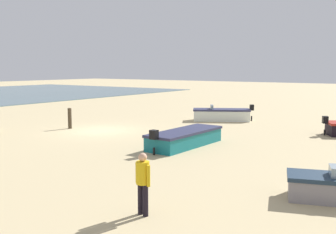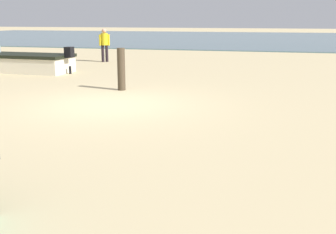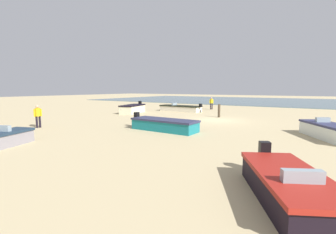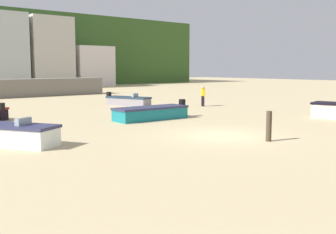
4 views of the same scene
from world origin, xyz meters
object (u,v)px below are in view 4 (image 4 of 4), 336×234
at_px(boat_teal_5, 151,113).
at_px(mooring_post_near_water, 269,126).
at_px(boat_white_3, 10,134).
at_px(beach_walker_distant, 203,94).
at_px(boat_grey_0, 128,101).

relative_size(boat_teal_5, mooring_post_near_water, 3.85).
bearing_deg(mooring_post_near_water, boat_white_3, 144.37).
xyz_separation_m(boat_white_3, beach_walker_distant, (17.29, 6.48, 0.52)).
relative_size(boat_grey_0, mooring_post_near_water, 3.22).
bearing_deg(mooring_post_near_water, beach_walker_distant, 55.07).
height_order(boat_grey_0, boat_white_3, boat_white_3).
height_order(boat_grey_0, mooring_post_near_water, mooring_post_near_water).
xyz_separation_m(boat_white_3, boat_teal_5, (9.13, 2.65, -0.04)).
distance_m(boat_teal_5, mooring_post_near_water, 8.77).
xyz_separation_m(boat_grey_0, beach_walker_distant, (4.11, -4.37, 0.58)).
bearing_deg(beach_walker_distant, boat_teal_5, 127.25).
distance_m(boat_grey_0, boat_teal_5, 9.14).
relative_size(boat_teal_5, beach_walker_distant, 3.00).
relative_size(boat_grey_0, beach_walker_distant, 2.51).
distance_m(mooring_post_near_water, beach_walker_distant, 15.34).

